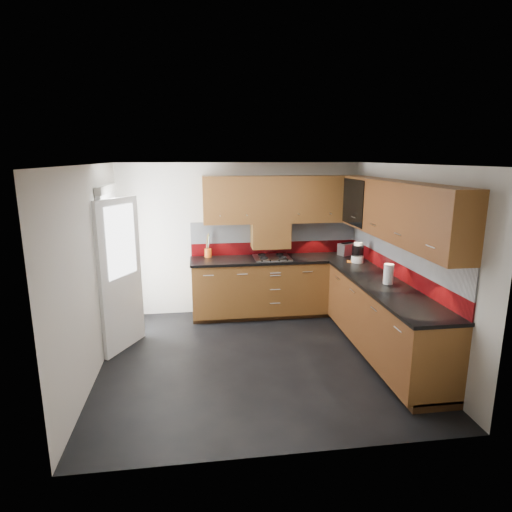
{
  "coord_description": "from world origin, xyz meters",
  "views": [
    {
      "loc": [
        -0.69,
        -4.91,
        2.48
      ],
      "look_at": [
        0.08,
        0.65,
        1.18
      ],
      "focal_mm": 30.0,
      "sensor_mm": 36.0,
      "label": 1
    }
  ],
  "objects": [
    {
      "name": "food_processor",
      "position": [
        1.67,
        1.04,
        1.08
      ],
      "size": [
        0.18,
        0.18,
        0.3
      ],
      "color": "white",
      "rests_on": "countertop"
    },
    {
      "name": "back_door",
      "position": [
        -1.78,
        0.75,
        1.03
      ],
      "size": [
        0.42,
        1.19,
        2.04
      ],
      "color": "white",
      "rests_on": "room"
    },
    {
      "name": "gas_hob",
      "position": [
        0.45,
        1.47,
        0.95
      ],
      "size": [
        0.56,
        0.5,
        0.04
      ],
      "color": "silver",
      "rests_on": "countertop"
    },
    {
      "name": "upper_cabinets",
      "position": [
        1.23,
        0.78,
        1.84
      ],
      "size": [
        2.5,
        3.2,
        0.72
      ],
      "color": "brown",
      "rests_on": "room"
    },
    {
      "name": "room",
      "position": [
        0.0,
        0.0,
        1.5
      ],
      "size": [
        4.0,
        3.8,
        2.64
      ],
      "color": "black"
    },
    {
      "name": "extractor_hood",
      "position": [
        0.45,
        1.64,
        1.28
      ],
      "size": [
        0.6,
        0.33,
        0.4
      ],
      "primitive_type": "cube",
      "color": "brown",
      "rests_on": "room"
    },
    {
      "name": "glass_cabinet",
      "position": [
        1.71,
        1.07,
        1.87
      ],
      "size": [
        0.32,
        0.8,
        0.66
      ],
      "color": "black",
      "rests_on": "room"
    },
    {
      "name": "countertop",
      "position": [
        1.05,
        0.7,
        0.92
      ],
      "size": [
        2.72,
        3.22,
        0.04
      ],
      "color": "black",
      "rests_on": "base_cabinets"
    },
    {
      "name": "orange_cloth",
      "position": [
        1.59,
        1.08,
        0.95
      ],
      "size": [
        0.15,
        0.14,
        0.01
      ],
      "primitive_type": "cube",
      "rotation": [
        0.0,
        0.0,
        -0.35
      ],
      "color": "orange",
      "rests_on": "countertop"
    },
    {
      "name": "toaster",
      "position": [
        1.69,
        1.56,
        1.03
      ],
      "size": [
        0.31,
        0.26,
        0.2
      ],
      "color": "silver",
      "rests_on": "countertop"
    },
    {
      "name": "base_cabinets",
      "position": [
        1.07,
        0.72,
        0.44
      ],
      "size": [
        2.7,
        3.2,
        0.95
      ],
      "color": "brown",
      "rests_on": "room"
    },
    {
      "name": "backsplash",
      "position": [
        1.28,
        0.93,
        1.21
      ],
      "size": [
        2.7,
        3.2,
        0.54
      ],
      "color": "maroon",
      "rests_on": "countertop"
    },
    {
      "name": "utensil_pot",
      "position": [
        -0.54,
        1.7,
        1.03
      ],
      "size": [
        0.11,
        0.11,
        0.38
      ],
      "color": "#CA5313",
      "rests_on": "countertop"
    },
    {
      "name": "paper_towel",
      "position": [
        1.64,
        -0.07,
        1.07
      ],
      "size": [
        0.13,
        0.13,
        0.25
      ],
      "primitive_type": "cylinder",
      "rotation": [
        0.0,
        0.0,
        -0.07
      ],
      "color": "white",
      "rests_on": "countertop"
    }
  ]
}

